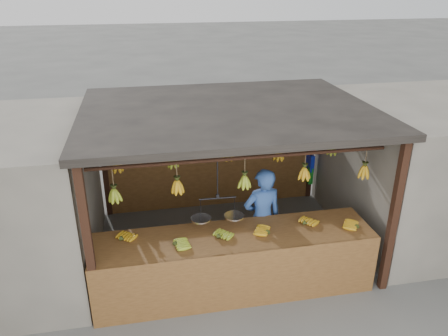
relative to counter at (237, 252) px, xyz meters
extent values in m
plane|color=#5B5B57|center=(0.12, 1.24, -0.72)|extent=(80.00, 80.00, 0.00)
cube|color=black|center=(-1.88, -0.26, 0.43)|extent=(0.10, 0.10, 2.30)
cube|color=black|center=(2.12, -0.26, 0.43)|extent=(0.10, 0.10, 2.30)
cube|color=black|center=(-1.88, 2.74, 0.43)|extent=(0.10, 0.10, 2.30)
cube|color=black|center=(2.12, 2.74, 0.43)|extent=(0.10, 0.10, 2.30)
cube|color=black|center=(0.12, 1.24, 1.63)|extent=(4.30, 3.30, 0.10)
cylinder|color=black|center=(0.12, 0.24, 1.28)|extent=(4.00, 0.05, 0.05)
cylinder|color=black|center=(0.12, 1.24, 1.28)|extent=(4.00, 0.05, 0.05)
cylinder|color=black|center=(0.12, 2.24, 1.28)|extent=(4.00, 0.05, 0.05)
cube|color=brown|center=(0.12, 2.74, 0.18)|extent=(4.00, 0.06, 1.80)
cube|color=slate|center=(3.72, 1.24, 0.43)|extent=(3.00, 3.00, 2.30)
cube|color=brown|center=(0.00, 0.14, 0.14)|extent=(3.90, 0.87, 0.08)
cube|color=brown|center=(0.00, -0.29, -0.27)|extent=(3.90, 0.04, 0.90)
cube|color=black|center=(-1.85, -0.24, -0.31)|extent=(0.07, 0.07, 0.82)
cube|color=black|center=(1.84, -0.24, -0.31)|extent=(0.07, 0.07, 0.82)
cube|color=black|center=(-1.85, 0.52, -0.31)|extent=(0.07, 0.07, 0.82)
cube|color=black|center=(1.84, 0.52, -0.31)|extent=(0.07, 0.07, 0.82)
ellipsoid|color=#CA9015|center=(-1.52, 0.27, 0.21)|extent=(0.29, 0.30, 0.06)
ellipsoid|color=#92A523|center=(-0.83, 0.00, 0.21)|extent=(0.27, 0.22, 0.06)
ellipsoid|color=#92A523|center=(-0.22, 0.08, 0.21)|extent=(0.30, 0.30, 0.06)
ellipsoid|color=#CA9015|center=(0.46, 0.09, 0.21)|extent=(0.30, 0.27, 0.06)
ellipsoid|color=#CA9015|center=(1.05, 0.19, 0.21)|extent=(0.30, 0.29, 0.06)
ellipsoid|color=#CA9015|center=(1.74, -0.01, 0.21)|extent=(0.30, 0.28, 0.06)
ellipsoid|color=#92A523|center=(-1.55, 0.24, 0.89)|extent=(0.16, 0.16, 0.28)
ellipsoid|color=#CA9015|center=(-0.75, 0.22, 0.96)|extent=(0.16, 0.16, 0.28)
ellipsoid|color=#92A523|center=(0.14, 0.21, 0.95)|extent=(0.16, 0.16, 0.28)
ellipsoid|color=#CA9015|center=(1.01, 0.29, 0.96)|extent=(0.16, 0.16, 0.28)
ellipsoid|color=#CA9015|center=(1.87, 0.23, 0.94)|extent=(0.16, 0.16, 0.28)
ellipsoid|color=#CA9015|center=(-1.55, 1.21, 0.90)|extent=(0.16, 0.16, 0.28)
ellipsoid|color=#92A523|center=(-0.72, 1.28, 0.86)|extent=(0.16, 0.16, 0.28)
ellipsoid|color=#CA9015|center=(0.12, 1.20, 0.95)|extent=(0.16, 0.16, 0.28)
ellipsoid|color=#CA9015|center=(0.95, 1.25, 0.86)|extent=(0.16, 0.16, 0.28)
ellipsoid|color=#92A523|center=(1.83, 1.23, 0.90)|extent=(0.16, 0.16, 0.28)
ellipsoid|color=#CA9015|center=(-1.61, 2.22, 0.88)|extent=(0.16, 0.16, 0.28)
ellipsoid|color=#CA9015|center=(-0.76, 2.29, 0.86)|extent=(0.16, 0.16, 0.28)
ellipsoid|color=#92A523|center=(0.16, 2.19, 0.84)|extent=(0.16, 0.16, 0.28)
ellipsoid|color=#CA9015|center=(1.01, 2.25, 0.94)|extent=(0.16, 0.16, 0.28)
ellipsoid|color=#CA9015|center=(1.84, 2.22, 0.89)|extent=(0.16, 0.16, 0.28)
cylinder|color=black|center=(-0.22, 0.24, 1.01)|extent=(0.02, 0.02, 0.56)
cylinder|color=black|center=(-0.22, 0.24, 0.73)|extent=(0.50, 0.04, 0.02)
cylinder|color=silver|center=(-0.45, 0.25, 0.43)|extent=(0.27, 0.27, 0.02)
cylinder|color=silver|center=(0.01, 0.23, 0.43)|extent=(0.27, 0.27, 0.02)
imported|color=#3359A5|center=(0.53, 0.64, 0.10)|extent=(0.63, 0.45, 1.63)
cube|color=yellow|center=(2.06, 2.59, 0.70)|extent=(0.08, 0.26, 0.34)
cube|color=red|center=(2.06, 2.59, 0.49)|extent=(0.08, 0.26, 0.34)
cube|color=#1426BF|center=(2.06, 2.59, 0.10)|extent=(0.08, 0.26, 0.34)
cube|color=#199926|center=(2.06, 2.59, -0.16)|extent=(0.08, 0.26, 0.34)
camera|label=1|loc=(-1.13, -4.88, 3.44)|focal=35.00mm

